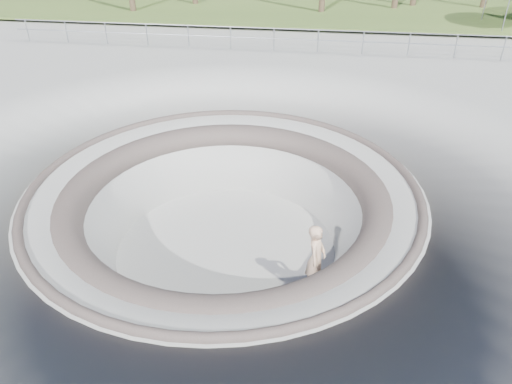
{
  "coord_description": "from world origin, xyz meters",
  "views": [
    {
      "loc": [
        2.34,
        -10.83,
        6.8
      ],
      "look_at": [
        0.82,
        0.11,
        -0.1
      ],
      "focal_mm": 35.0,
      "sensor_mm": 36.0,
      "label": 1
    }
  ],
  "objects": [
    {
      "name": "ground",
      "position": [
        0.0,
        0.0,
        0.0
      ],
      "size": [
        180.0,
        180.0,
        0.0
      ],
      "primitive_type": "plane",
      "color": "#969691",
      "rests_on": "ground"
    },
    {
      "name": "skateboard",
      "position": [
        2.49,
        -1.43,
        -1.83
      ],
      "size": [
        0.86,
        0.31,
        0.09
      ],
      "color": "#955C3B",
      "rests_on": "ground"
    },
    {
      "name": "distant_hills",
      "position": [
        3.78,
        57.17,
        -7.02
      ],
      "size": [
        103.2,
        45.0,
        28.6
      ],
      "color": "brown",
      "rests_on": "ground"
    },
    {
      "name": "skater",
      "position": [
        2.49,
        -1.43,
        -0.88
      ],
      "size": [
        0.58,
        0.76,
        1.87
      ],
      "primitive_type": "imported",
      "rotation": [
        0.0,
        0.0,
        1.36
      ],
      "color": "#D8AD8C",
      "rests_on": "skateboard"
    },
    {
      "name": "skate_bowl",
      "position": [
        0.0,
        0.0,
        -1.83
      ],
      "size": [
        14.0,
        14.0,
        4.1
      ],
      "color": "#969691",
      "rests_on": "ground"
    },
    {
      "name": "safety_railing",
      "position": [
        0.0,
        12.0,
        0.69
      ],
      "size": [
        25.0,
        0.06,
        1.03
      ],
      "color": "gray",
      "rests_on": "ground"
    }
  ]
}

